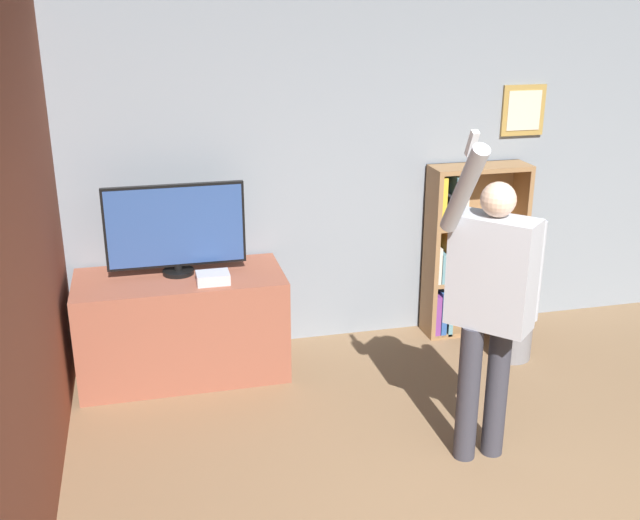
{
  "coord_description": "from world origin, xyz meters",
  "views": [
    {
      "loc": [
        -1.93,
        -2.22,
        2.62
      ],
      "look_at": [
        -0.92,
        1.96,
        1.09
      ],
      "focal_mm": 42.0,
      "sensor_mm": 36.0,
      "label": 1
    }
  ],
  "objects": [
    {
      "name": "wall_back",
      "position": [
        0.0,
        3.16,
        1.35
      ],
      "size": [
        7.03,
        0.09,
        2.7
      ],
      "color": "gray",
      "rests_on": "ground_plane"
    },
    {
      "name": "television",
      "position": [
        -1.74,
        2.81,
        1.09
      ],
      "size": [
        0.96,
        0.22,
        0.65
      ],
      "color": "black",
      "rests_on": "tv_ledge"
    },
    {
      "name": "tv_ledge",
      "position": [
        -1.74,
        2.76,
        0.38
      ],
      "size": [
        1.45,
        0.68,
        0.75
      ],
      "color": "#93513D",
      "rests_on": "ground_plane"
    },
    {
      "name": "person",
      "position": [
        -0.1,
        1.3,
        1.03
      ],
      "size": [
        0.6,
        0.57,
        2.0
      ],
      "rotation": [
        0.0,
        0.0,
        -0.83
      ],
      "color": "#383842",
      "rests_on": "ground_plane"
    },
    {
      "name": "waste_bin",
      "position": [
        0.7,
        2.44,
        0.16
      ],
      "size": [
        0.3,
        0.3,
        0.32
      ],
      "color": "gray",
      "rests_on": "ground_plane"
    },
    {
      "name": "game_console",
      "position": [
        -1.52,
        2.58,
        0.79
      ],
      "size": [
        0.22,
        0.17,
        0.07
      ],
      "color": "silver",
      "rests_on": "tv_ledge"
    },
    {
      "name": "wall_side_brick",
      "position": [
        -2.55,
        1.57,
        1.35
      ],
      "size": [
        0.06,
        4.73,
        2.7
      ],
      "color": "#93513D",
      "rests_on": "ground_plane"
    },
    {
      "name": "bookshelf",
      "position": [
        0.52,
        2.98,
        0.69
      ],
      "size": [
        0.78,
        0.28,
        1.38
      ],
      "color": "#997047",
      "rests_on": "ground_plane"
    }
  ]
}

